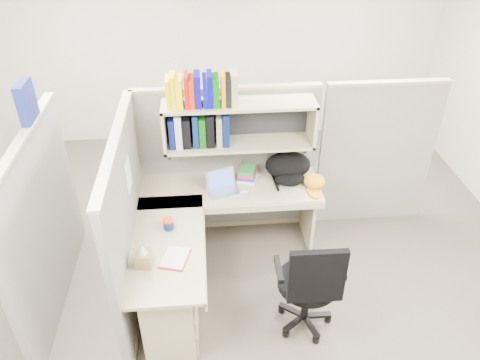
{
  "coord_description": "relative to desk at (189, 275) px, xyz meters",
  "views": [
    {
      "loc": [
        -0.22,
        -3.15,
        3.32
      ],
      "look_at": [
        0.07,
        0.25,
        1.02
      ],
      "focal_mm": 35.0,
      "sensor_mm": 36.0,
      "label": 1
    }
  ],
  "objects": [
    {
      "name": "ground",
      "position": [
        0.41,
        0.29,
        -0.44
      ],
      "size": [
        6.0,
        6.0,
        0.0
      ],
      "primitive_type": "plane",
      "color": "#36322A",
      "rests_on": "ground"
    },
    {
      "name": "room_shell",
      "position": [
        0.41,
        0.29,
        1.18
      ],
      "size": [
        6.0,
        6.0,
        6.0
      ],
      "color": "#B6B3A4",
      "rests_on": "ground"
    },
    {
      "name": "cubicle",
      "position": [
        0.04,
        0.74,
        0.47
      ],
      "size": [
        3.79,
        1.84,
        1.95
      ],
      "color": "#5E5E5A",
      "rests_on": "ground"
    },
    {
      "name": "desk",
      "position": [
        0.0,
        0.0,
        0.0
      ],
      "size": [
        1.74,
        1.75,
        0.73
      ],
      "color": "tan",
      "rests_on": "ground"
    },
    {
      "name": "laptop",
      "position": [
        0.34,
        0.77,
        0.39
      ],
      "size": [
        0.36,
        0.36,
        0.21
      ],
      "primitive_type": null,
      "rotation": [
        0.0,
        0.0,
        0.3
      ],
      "color": "#B9B9BE",
      "rests_on": "desk"
    },
    {
      "name": "backpack",
      "position": [
        0.99,
        0.93,
        0.42
      ],
      "size": [
        0.52,
        0.44,
        0.27
      ],
      "primitive_type": null,
      "rotation": [
        0.0,
        0.0,
        -0.23
      ],
      "color": "black",
      "rests_on": "desk"
    },
    {
      "name": "orange_cap",
      "position": [
        1.22,
        0.8,
        0.35
      ],
      "size": [
        0.25,
        0.28,
        0.12
      ],
      "primitive_type": null,
      "rotation": [
        0.0,
        0.0,
        -0.19
      ],
      "color": "orange",
      "rests_on": "desk"
    },
    {
      "name": "snack_canister",
      "position": [
        -0.16,
        0.28,
        0.34
      ],
      "size": [
        0.1,
        0.1,
        0.09
      ],
      "color": "navy",
      "rests_on": "desk"
    },
    {
      "name": "tissue_box",
      "position": [
        -0.33,
        -0.15,
        0.39
      ],
      "size": [
        0.13,
        0.13,
        0.2
      ],
      "primitive_type": null,
      "rotation": [
        0.0,
        0.0,
        -0.08
      ],
      "color": "#8F7951",
      "rests_on": "desk"
    },
    {
      "name": "mouse",
      "position": [
        0.54,
        0.74,
        0.31
      ],
      "size": [
        0.1,
        0.08,
        0.04
      ],
      "primitive_type": "ellipsoid",
      "rotation": [
        0.0,
        0.0,
        -0.13
      ],
      "color": "#9BBBDC",
      "rests_on": "desk"
    },
    {
      "name": "paper_cup",
      "position": [
        0.33,
        1.02,
        0.34
      ],
      "size": [
        0.08,
        0.08,
        0.09
      ],
      "primitive_type": "cylinder",
      "rotation": [
        0.0,
        0.0,
        0.36
      ],
      "color": "white",
      "rests_on": "desk"
    },
    {
      "name": "book_stack",
      "position": [
        0.59,
        1.01,
        0.35
      ],
      "size": [
        0.24,
        0.28,
        0.12
      ],
      "primitive_type": null,
      "rotation": [
        0.0,
        0.0,
        -0.26
      ],
      "color": "gray",
      "rests_on": "desk"
    },
    {
      "name": "loose_paper",
      "position": [
        -0.1,
        -0.09,
        0.29
      ],
      "size": [
        0.25,
        0.29,
        0.0
      ],
      "primitive_type": null,
      "rotation": [
        0.0,
        0.0,
        -0.27
      ],
      "color": "white",
      "rests_on": "desk"
    },
    {
      "name": "task_chair",
      "position": [
        0.97,
        -0.28,
        -0.07
      ],
      "size": [
        0.54,
        0.5,
        1.04
      ],
      "color": "black",
      "rests_on": "ground"
    }
  ]
}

